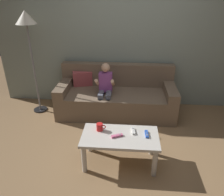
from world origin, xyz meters
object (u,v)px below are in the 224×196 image
couch (116,97)px  person_seated_on_couch (105,88)px  game_remote_white_near_edge (133,131)px  floor_lamp (27,26)px  coffee_mug (100,127)px  coffee_table (120,140)px  game_remote_blue_center (147,134)px  game_remote_pink_far_corner (117,136)px

couch → person_seated_on_couch: bearing=-133.2°
game_remote_white_near_edge → floor_lamp: bearing=145.7°
couch → coffee_mug: bearing=-95.8°
couch → floor_lamp: 1.82m
person_seated_on_couch → game_remote_white_near_edge: bearing=-66.1°
coffee_table → game_remote_white_near_edge: game_remote_white_near_edge is taller
couch → game_remote_blue_center: size_ratio=14.08×
coffee_table → coffee_mug: 0.30m
game_remote_blue_center → coffee_mug: 0.58m
couch → game_remote_white_near_edge: bearing=-76.5°
person_seated_on_couch → coffee_mug: 1.03m
game_remote_blue_center → game_remote_pink_far_corner: bearing=-169.9°
coffee_table → game_remote_blue_center: bearing=7.2°
game_remote_white_near_edge → person_seated_on_couch: bearing=113.9°
game_remote_pink_far_corner → floor_lamp: floor_lamp is taller
coffee_table → game_remote_white_near_edge: (0.16, 0.09, 0.08)m
game_remote_white_near_edge → floor_lamp: floor_lamp is taller
coffee_table → coffee_mug: bearing=160.2°
coffee_table → floor_lamp: bearing=140.8°
person_seated_on_couch → coffee_mug: person_seated_on_couch is taller
couch → person_seated_on_couch: person_seated_on_couch is taller
coffee_table → game_remote_pink_far_corner: game_remote_pink_far_corner is taller
game_remote_white_near_edge → game_remote_blue_center: bearing=-18.4°
game_remote_pink_far_corner → couch: bearing=94.2°
person_seated_on_couch → game_remote_white_near_edge: 1.13m
couch → floor_lamp: (-1.38, -0.07, 1.19)m
game_remote_blue_center → game_remote_pink_far_corner: 0.36m
person_seated_on_couch → game_remote_white_near_edge: person_seated_on_couch is taller
game_remote_pink_far_corner → coffee_table: bearing=32.5°
coffee_table → game_remote_blue_center: size_ratio=6.55×
coffee_table → coffee_mug: size_ratio=7.84×
couch → person_seated_on_couch: 0.35m
person_seated_on_couch → game_remote_blue_center: person_seated_on_couch is taller
coffee_table → game_remote_blue_center: (0.32, 0.04, 0.08)m
coffee_table → person_seated_on_couch: bearing=104.9°
couch → game_remote_blue_center: bearing=-70.3°
person_seated_on_couch → game_remote_pink_far_corner: 1.18m
game_remote_blue_center → floor_lamp: size_ratio=0.08×
person_seated_on_couch → floor_lamp: 1.54m
couch → floor_lamp: bearing=-177.2°
coffee_mug → floor_lamp: (-1.25, 1.14, 1.02)m
couch → coffee_mug: size_ratio=16.85×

